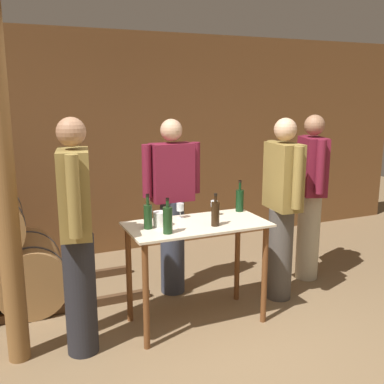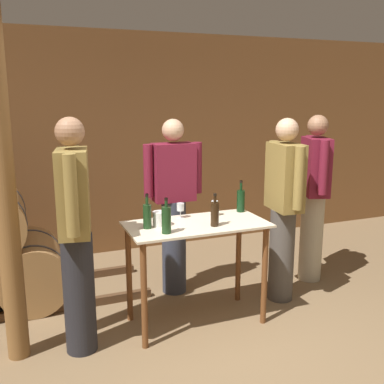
{
  "view_description": "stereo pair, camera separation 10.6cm",
  "coord_description": "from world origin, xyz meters",
  "px_view_note": "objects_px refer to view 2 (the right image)",
  "views": [
    {
      "loc": [
        -1.48,
        -2.45,
        1.97
      ],
      "look_at": [
        -0.0,
        0.97,
        1.15
      ],
      "focal_mm": 42.0,
      "sensor_mm": 36.0,
      "label": 1
    },
    {
      "loc": [
        -1.38,
        -2.49,
        1.97
      ],
      "look_at": [
        -0.0,
        0.97,
        1.15
      ],
      "focal_mm": 42.0,
      "sensor_mm": 36.0,
      "label": 2
    }
  ],
  "objects_px": {
    "person_host": "(76,232)",
    "wooden_post": "(4,183)",
    "wine_bottle_left": "(166,219)",
    "wine_glass_near_center": "(215,205)",
    "wine_bottle_right": "(241,200)",
    "person_visitor_near_door": "(174,203)",
    "wine_bottle_far_left": "(147,215)",
    "ice_bucket": "(160,219)",
    "person_visitor_bearded": "(314,195)",
    "person_visitor_with_scarf": "(284,206)",
    "wine_bottle_center": "(215,213)",
    "wine_glass_near_left": "(180,208)"
  },
  "relations": [
    {
      "from": "ice_bucket",
      "to": "wine_bottle_right",
      "type": "bearing_deg",
      "value": 10.7
    },
    {
      "from": "wine_bottle_center",
      "to": "person_visitor_bearded",
      "type": "distance_m",
      "value": 1.48
    },
    {
      "from": "person_visitor_bearded",
      "to": "person_visitor_near_door",
      "type": "xyz_separation_m",
      "value": [
        -1.46,
        0.25,
        -0.01
      ]
    },
    {
      "from": "wine_bottle_far_left",
      "to": "ice_bucket",
      "type": "relative_size",
      "value": 2.32
    },
    {
      "from": "wooden_post",
      "to": "person_visitor_near_door",
      "type": "xyz_separation_m",
      "value": [
        1.5,
        0.65,
        -0.43
      ]
    },
    {
      "from": "wine_bottle_center",
      "to": "wine_bottle_far_left",
      "type": "bearing_deg",
      "value": 164.99
    },
    {
      "from": "wine_glass_near_left",
      "to": "person_host",
      "type": "xyz_separation_m",
      "value": [
        -0.94,
        -0.29,
        -0.03
      ]
    },
    {
      "from": "wine_bottle_far_left",
      "to": "person_visitor_near_door",
      "type": "relative_size",
      "value": 0.17
    },
    {
      "from": "wine_bottle_left",
      "to": "person_visitor_with_scarf",
      "type": "bearing_deg",
      "value": 12.61
    },
    {
      "from": "wine_glass_near_center",
      "to": "person_visitor_with_scarf",
      "type": "distance_m",
      "value": 0.7
    },
    {
      "from": "ice_bucket",
      "to": "person_visitor_near_door",
      "type": "xyz_separation_m",
      "value": [
        0.34,
        0.61,
        -0.04
      ]
    },
    {
      "from": "ice_bucket",
      "to": "person_visitor_bearded",
      "type": "height_order",
      "value": "person_visitor_bearded"
    },
    {
      "from": "wine_bottle_left",
      "to": "wine_glass_near_center",
      "type": "distance_m",
      "value": 0.65
    },
    {
      "from": "person_host",
      "to": "wine_bottle_far_left",
      "type": "bearing_deg",
      "value": 9.8
    },
    {
      "from": "wine_bottle_center",
      "to": "wine_glass_near_center",
      "type": "bearing_deg",
      "value": 65.7
    },
    {
      "from": "person_host",
      "to": "wooden_post",
      "type": "bearing_deg",
      "value": 168.46
    },
    {
      "from": "wine_bottle_right",
      "to": "wine_glass_near_center",
      "type": "bearing_deg",
      "value": -171.41
    },
    {
      "from": "wine_bottle_left",
      "to": "wine_bottle_right",
      "type": "bearing_deg",
      "value": 23.51
    },
    {
      "from": "ice_bucket",
      "to": "person_visitor_bearded",
      "type": "bearing_deg",
      "value": 11.37
    },
    {
      "from": "wine_bottle_left",
      "to": "wine_glass_near_left",
      "type": "relative_size",
      "value": 2.13
    },
    {
      "from": "person_visitor_near_door",
      "to": "wine_bottle_right",
      "type": "bearing_deg",
      "value": -42.62
    },
    {
      "from": "wine_bottle_left",
      "to": "person_host",
      "type": "distance_m",
      "value": 0.69
    },
    {
      "from": "person_host",
      "to": "person_visitor_near_door",
      "type": "relative_size",
      "value": 1.04
    },
    {
      "from": "wine_glass_near_center",
      "to": "person_host",
      "type": "xyz_separation_m",
      "value": [
        -1.24,
        -0.24,
        -0.04
      ]
    },
    {
      "from": "wine_bottle_right",
      "to": "wine_glass_near_center",
      "type": "height_order",
      "value": "wine_bottle_right"
    },
    {
      "from": "person_visitor_bearded",
      "to": "wine_bottle_left",
      "type": "bearing_deg",
      "value": -162.47
    },
    {
      "from": "wooden_post",
      "to": "person_visitor_with_scarf",
      "type": "relative_size",
      "value": 1.54
    },
    {
      "from": "wine_bottle_center",
      "to": "wine_bottle_right",
      "type": "xyz_separation_m",
      "value": [
        0.41,
        0.33,
        0.0
      ]
    },
    {
      "from": "person_visitor_with_scarf",
      "to": "wine_bottle_right",
      "type": "bearing_deg",
      "value": 168.04
    },
    {
      "from": "person_visitor_bearded",
      "to": "wine_bottle_center",
      "type": "bearing_deg",
      "value": -158.85
    },
    {
      "from": "wine_bottle_center",
      "to": "person_visitor_with_scarf",
      "type": "height_order",
      "value": "person_visitor_with_scarf"
    },
    {
      "from": "wine_bottle_left",
      "to": "wine_bottle_right",
      "type": "relative_size",
      "value": 0.97
    },
    {
      "from": "wooden_post",
      "to": "wine_bottle_center",
      "type": "distance_m",
      "value": 1.62
    },
    {
      "from": "wine_bottle_far_left",
      "to": "person_host",
      "type": "height_order",
      "value": "person_host"
    },
    {
      "from": "wine_bottle_left",
      "to": "ice_bucket",
      "type": "height_order",
      "value": "wine_bottle_left"
    },
    {
      "from": "wooden_post",
      "to": "person_visitor_near_door",
      "type": "bearing_deg",
      "value": 23.46
    },
    {
      "from": "wine_bottle_far_left",
      "to": "wine_bottle_left",
      "type": "relative_size",
      "value": 1.01
    },
    {
      "from": "wine_bottle_far_left",
      "to": "person_visitor_bearded",
      "type": "xyz_separation_m",
      "value": [
        1.92,
        0.39,
        -0.07
      ]
    },
    {
      "from": "wine_glass_near_center",
      "to": "person_host",
      "type": "height_order",
      "value": "person_host"
    },
    {
      "from": "wine_bottle_center",
      "to": "wine_bottle_left",
      "type": "bearing_deg",
      "value": -174.93
    },
    {
      "from": "person_visitor_with_scarf",
      "to": "wooden_post",
      "type": "bearing_deg",
      "value": -177.48
    },
    {
      "from": "wooden_post",
      "to": "ice_bucket",
      "type": "distance_m",
      "value": 1.22
    },
    {
      "from": "wine_bottle_right",
      "to": "person_visitor_near_door",
      "type": "height_order",
      "value": "person_visitor_near_door"
    },
    {
      "from": "wine_bottle_far_left",
      "to": "wine_glass_near_center",
      "type": "bearing_deg",
      "value": 12.21
    },
    {
      "from": "ice_bucket",
      "to": "person_visitor_bearded",
      "type": "relative_size",
      "value": 0.07
    },
    {
      "from": "wine_glass_near_left",
      "to": "person_visitor_bearded",
      "type": "height_order",
      "value": "person_visitor_bearded"
    },
    {
      "from": "wine_bottle_left",
      "to": "wine_glass_near_left",
      "type": "height_order",
      "value": "wine_bottle_left"
    },
    {
      "from": "person_host",
      "to": "wine_glass_near_center",
      "type": "bearing_deg",
      "value": 11.09
    },
    {
      "from": "wine_bottle_left",
      "to": "person_visitor_with_scarf",
      "type": "xyz_separation_m",
      "value": [
        1.26,
        0.28,
        -0.08
      ]
    },
    {
      "from": "wine_bottle_left",
      "to": "wine_bottle_center",
      "type": "bearing_deg",
      "value": 5.07
    }
  ]
}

